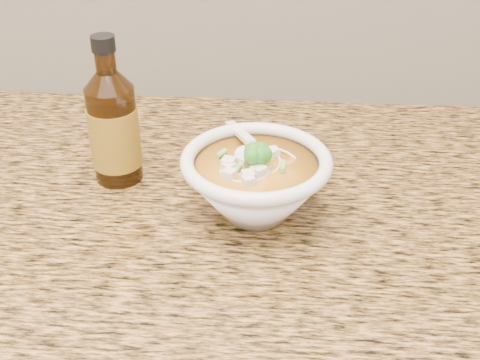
{
  "coord_description": "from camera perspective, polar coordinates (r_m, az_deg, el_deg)",
  "views": [
    {
      "loc": [
        0.32,
        1.0,
        1.35
      ],
      "look_at": [
        0.27,
        1.64,
        0.95
      ],
      "focal_mm": 45.0,
      "sensor_mm": 36.0,
      "label": 1
    }
  ],
  "objects": [
    {
      "name": "counter_slab",
      "position": [
        0.88,
        -17.63,
        -1.64
      ],
      "size": [
        4.0,
        0.68,
        0.04
      ],
      "primitive_type": "cube",
      "color": "#A9773E",
      "rests_on": "cabinet"
    },
    {
      "name": "soup_bowl",
      "position": [
        0.75,
        1.5,
        -0.32
      ],
      "size": [
        0.19,
        0.21,
        0.1
      ],
      "rotation": [
        0.0,
        0.0,
        -0.27
      ],
      "color": "white",
      "rests_on": "counter_slab"
    },
    {
      "name": "hot_sauce_bottle",
      "position": [
        0.83,
        -11.88,
        4.83
      ],
      "size": [
        0.09,
        0.09,
        0.21
      ],
      "rotation": [
        0.0,
        0.0,
        0.35
      ],
      "color": "#361C07",
      "rests_on": "counter_slab"
    }
  ]
}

